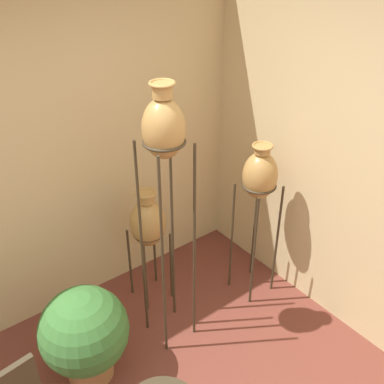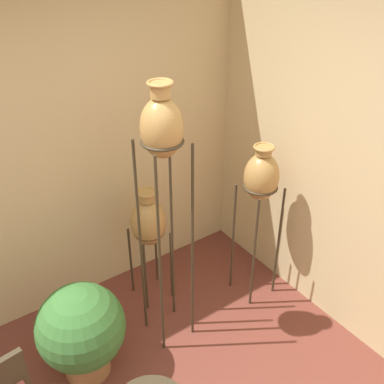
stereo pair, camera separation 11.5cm
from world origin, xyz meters
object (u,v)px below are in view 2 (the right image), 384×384
at_px(vase_stand_tall, 162,138).
at_px(vase_stand_short, 148,222).
at_px(potted_plant, 81,330).
at_px(vase_stand_medium, 261,180).

height_order(vase_stand_tall, vase_stand_short, vase_stand_tall).
relative_size(vase_stand_tall, potted_plant, 2.72).
distance_m(vase_stand_medium, potted_plant, 1.70).
bearing_deg(potted_plant, vase_stand_tall, -1.83).
height_order(vase_stand_medium, vase_stand_short, vase_stand_medium).
distance_m(vase_stand_tall, potted_plant, 1.45).
height_order(vase_stand_tall, vase_stand_medium, vase_stand_tall).
bearing_deg(vase_stand_medium, vase_stand_tall, 177.97).
xyz_separation_m(vase_stand_medium, vase_stand_short, (-0.75, 0.46, -0.36)).
distance_m(vase_stand_tall, vase_stand_medium, 1.02).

